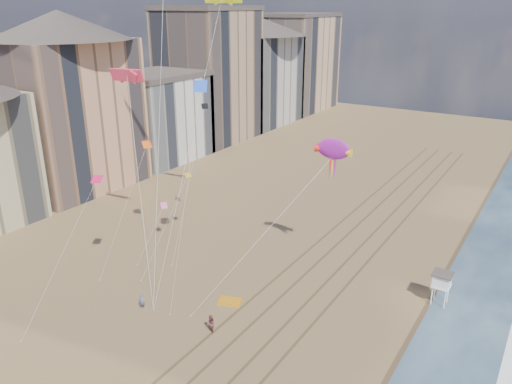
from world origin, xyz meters
TOP-DOWN VIEW (x-y plane):
  - wet_sand at (19.00, 40.00)m, footprint 260.00×260.00m
  - tracks at (2.55, 30.00)m, footprint 7.68×120.00m
  - buildings at (-45.73, 65.59)m, footprint 34.72×131.35m
  - lifeguard_stand at (15.63, 29.70)m, footprint 1.97×1.97m
  - grounded_kite at (-2.75, 18.26)m, footprint 2.70×2.19m
  - show_kite at (2.72, 30.15)m, footprint 5.79×8.48m
  - kite_flyer_a at (-9.63, 12.58)m, footprint 0.73×0.68m
  - kite_flyer_b at (-1.34, 13.13)m, footprint 1.15×1.11m
  - small_kites at (-13.82, 21.78)m, footprint 14.24×15.88m

SIDE VIEW (x-z plane):
  - wet_sand at x=19.00m, z-range 0.00..0.00m
  - tracks at x=2.55m, z-range 0.00..0.01m
  - grounded_kite at x=-2.75m, z-range 0.00..0.27m
  - kite_flyer_a at x=-9.63m, z-range 0.00..1.67m
  - kite_flyer_b at x=-1.34m, z-range 0.00..1.86m
  - lifeguard_stand at x=15.63m, z-range 0.96..4.53m
  - buildings at x=-45.73m, z-range -0.95..28.05m
  - show_kite at x=2.72m, z-range 3.37..25.65m
  - small_kites at x=-13.82m, z-range 6.02..23.26m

